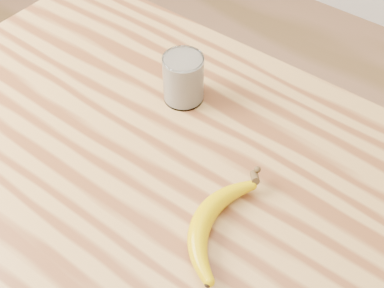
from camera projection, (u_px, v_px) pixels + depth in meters
The scene contains 3 objects.
table at pixel (166, 214), 1.05m from camera, with size 1.20×0.80×0.90m.
smoothie_glass at pixel (183, 79), 1.05m from camera, with size 0.08×0.08×0.10m.
banana at pixel (202, 220), 0.87m from camera, with size 0.11×0.29×0.04m, color #CAA300, non-canonical shape.
Camera 1 is at (0.41, -0.45, 1.64)m, focal length 50.00 mm.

